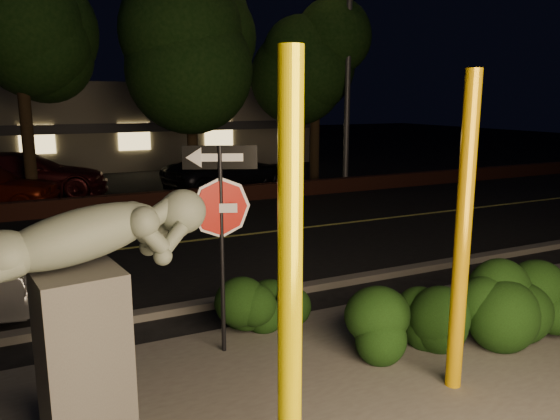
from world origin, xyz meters
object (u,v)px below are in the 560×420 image
(yellow_pole_left, at_px, (290,305))
(parked_car_dark, at_px, (232,172))
(sculpture, at_px, (84,305))
(yellow_pole_right, at_px, (463,237))
(streetlight, at_px, (343,21))
(parked_car_darkred, at_px, (26,175))
(signpost, at_px, (221,208))

(yellow_pole_left, xyz_separation_m, parked_car_dark, (5.26, 14.85, -1.13))
(sculpture, xyz_separation_m, parked_car_dark, (6.52, 13.36, -0.83))
(yellow_pole_left, distance_m, yellow_pole_right, 2.82)
(yellow_pole_right, relative_size, streetlight, 0.36)
(yellow_pole_left, relative_size, parked_car_darkred, 0.69)
(yellow_pole_left, distance_m, streetlight, 16.47)
(sculpture, xyz_separation_m, parked_car_darkred, (-0.14, 15.18, -0.75))
(signpost, height_order, parked_car_darkred, signpost)
(yellow_pole_left, bearing_deg, sculpture, 130.26)
(parked_car_dark, bearing_deg, yellow_pole_left, 149.87)
(streetlight, bearing_deg, signpost, -110.12)
(yellow_pole_left, relative_size, streetlight, 0.37)
(signpost, distance_m, parked_car_darkred, 13.86)
(signpost, distance_m, streetlight, 13.78)
(parked_car_darkred, bearing_deg, signpost, -161.23)
(signpost, xyz_separation_m, streetlight, (8.25, 10.30, 3.95))
(yellow_pole_right, bearing_deg, parked_car_dark, 79.28)
(yellow_pole_left, height_order, parked_car_darkred, yellow_pole_left)
(yellow_pole_left, relative_size, parked_car_dark, 0.74)
(parked_car_dark, bearing_deg, yellow_pole_right, 158.66)
(yellow_pole_right, distance_m, sculpture, 3.94)
(streetlight, bearing_deg, yellow_pole_left, -104.97)
(yellow_pole_left, relative_size, signpost, 1.34)
(signpost, distance_m, sculpture, 2.41)
(sculpture, distance_m, parked_car_dark, 14.89)
(streetlight, height_order, parked_car_dark, streetlight)
(yellow_pole_left, xyz_separation_m, sculpture, (-1.26, 1.49, -0.31))
(yellow_pole_left, bearing_deg, parked_car_darkred, 94.81)
(signpost, relative_size, streetlight, 0.27)
(parked_car_darkred, bearing_deg, parked_car_dark, -94.70)
(sculpture, relative_size, parked_car_dark, 0.50)
(yellow_pole_right, xyz_separation_m, signpost, (-2.07, 1.99, 0.14))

